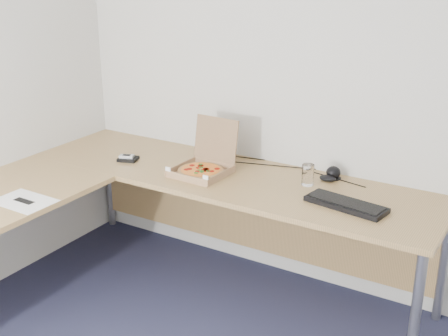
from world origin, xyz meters
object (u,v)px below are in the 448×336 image
Objects in this scene: drinking_glass at (308,175)px; pizza_box at (202,168)px; desk at (138,193)px; wallet at (128,159)px; keyboard at (346,204)px.

pizza_box is at bearing -165.47° from drinking_glass.
pizza_box is 0.62m from drinking_glass.
desk is 0.47m from wallet.
pizza_box reaches higher than wallet.
desk is 7.28× the size of pizza_box.
keyboard is (1.08, 0.35, 0.04)m from desk.
pizza_box is at bearing -172.54° from keyboard.
wallet is (-0.52, -0.05, -0.03)m from pizza_box.
keyboard reaches higher than wallet.
pizza_box is 2.98× the size of wallet.
drinking_glass reaches higher than keyboard.
keyboard is (0.29, -0.18, -0.05)m from drinking_glass.
pizza_box is 0.82× the size of keyboard.
wallet is at bearing -172.85° from pizza_box.
desk is at bearing -62.43° from wallet.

